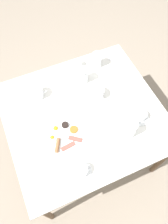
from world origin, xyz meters
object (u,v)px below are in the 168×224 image
at_px(creamer_jug, 79,64).
at_px(spoon_for_tea, 117,64).
at_px(wine_glass_spare, 97,60).
at_px(fork_by_plate, 126,88).
at_px(water_glass_tall, 130,129).
at_px(water_glass_short, 83,75).
at_px(knife_by_plate, 115,157).
at_px(teapot_far, 97,93).
at_px(teacup_with_saucer_right, 81,171).
at_px(teacup_with_saucer_left, 140,116).
at_px(teapot_near, 36,92).
at_px(breakfast_plate, 64,136).

relative_size(creamer_jug, spoon_for_tea, 0.50).
bearing_deg(creamer_jug, spoon_for_tea, 69.71).
relative_size(wine_glass_spare, fork_by_plate, 0.80).
xyz_separation_m(water_glass_tall, spoon_for_tea, (-0.59, 0.22, -0.07)).
bearing_deg(water_glass_short, creamer_jug, 169.52).
xyz_separation_m(water_glass_short, knife_by_plate, (0.66, -0.05, -0.06)).
relative_size(teapot_far, teacup_with_saucer_right, 1.32).
height_order(teacup_with_saucer_left, fork_by_plate, teacup_with_saucer_left).
xyz_separation_m(teapot_far, knife_by_plate, (0.48, -0.09, -0.04)).
bearing_deg(spoon_for_tea, teacup_with_saucer_right, -41.73).
distance_m(teapot_near, spoon_for_tea, 0.71).
bearing_deg(teapot_far, water_glass_short, 4.46).
relative_size(breakfast_plate, teapot_far, 1.69).
height_order(creamer_jug, fork_by_plate, creamer_jug).
distance_m(teapot_far, fork_by_plate, 0.24).
distance_m(creamer_jug, fork_by_plate, 0.44).
distance_m(wine_glass_spare, knife_by_plate, 0.80).
xyz_separation_m(water_glass_short, creamer_jug, (-0.15, 0.03, -0.03)).
height_order(water_glass_tall, fork_by_plate, water_glass_tall).
distance_m(teacup_with_saucer_left, wine_glass_spare, 0.58).
bearing_deg(teacup_with_saucer_left, teacup_with_saucer_right, -70.58).
bearing_deg(teacup_with_saucer_right, water_glass_short, 155.62).
bearing_deg(fork_by_plate, teacup_with_saucer_right, -51.68).
bearing_deg(creamer_jug, water_glass_tall, 6.29).
xyz_separation_m(teacup_with_saucer_right, water_glass_tall, (-0.11, 0.40, 0.04)).
relative_size(teacup_with_saucer_left, water_glass_short, 1.07).
relative_size(teacup_with_saucer_right, creamer_jug, 1.78).
height_order(teapot_far, water_glass_short, water_glass_short).
relative_size(wine_glass_spare, creamer_jug, 1.64).
xyz_separation_m(teacup_with_saucer_left, knife_by_plate, (0.19, -0.29, -0.03)).
bearing_deg(creamer_jug, teapot_far, 1.73).
bearing_deg(water_glass_short, teapot_near, -91.25).
bearing_deg(knife_by_plate, creamer_jug, 174.16).
distance_m(water_glass_short, creamer_jug, 0.16).
xyz_separation_m(water_glass_short, wine_glass_spare, (-0.10, 0.17, -0.00)).
xyz_separation_m(water_glass_short, spoon_for_tea, (-0.04, 0.33, -0.06)).
relative_size(wine_glass_spare, knife_by_plate, 0.60).
bearing_deg(teapot_near, teapot_far, -1.65).
bearing_deg(water_glass_tall, knife_by_plate, -55.47).
relative_size(water_glass_short, spoon_for_tea, 0.83).
height_order(creamer_jug, knife_by_plate, creamer_jug).
relative_size(teapot_near, teacup_with_saucer_right, 1.26).
bearing_deg(spoon_for_tea, wine_glass_spare, -110.87).
bearing_deg(teacup_with_saucer_left, breakfast_plate, -98.25).
bearing_deg(breakfast_plate, teacup_with_saucer_right, 3.05).
distance_m(teacup_with_saucer_right, spoon_for_tea, 0.94).
distance_m(breakfast_plate, teapot_far, 0.41).
xyz_separation_m(teapot_far, spoon_for_tea, (-0.22, 0.29, -0.04)).
bearing_deg(creamer_jug, teacup_with_saucer_right, -21.96).
height_order(wine_glass_spare, spoon_for_tea, wine_glass_spare).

